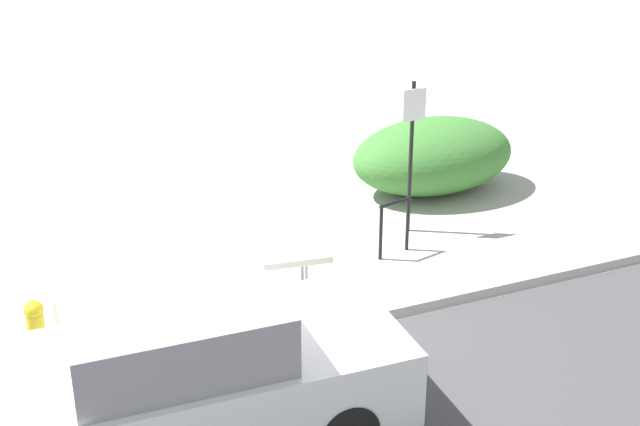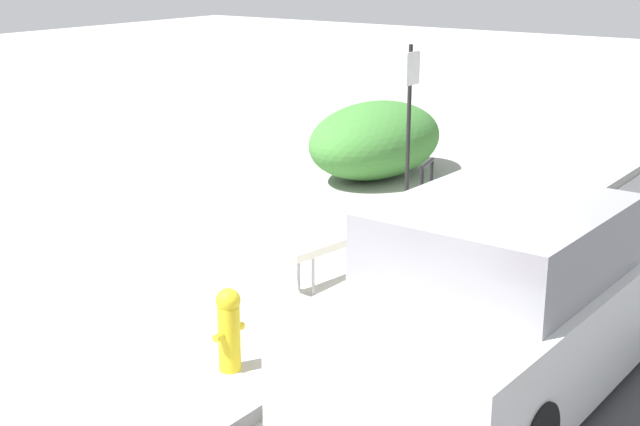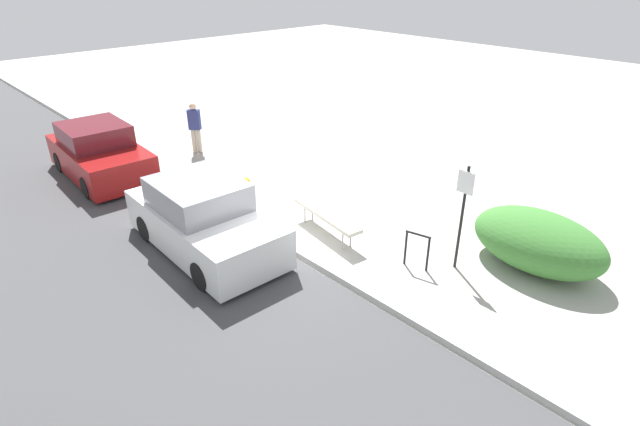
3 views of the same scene
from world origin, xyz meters
name	(u,v)px [view 2 (image 2 of 3)]	position (x,y,z in m)	size (l,w,h in m)	color
ground_plane	(424,306)	(0.00, 0.00, 0.00)	(60.00, 60.00, 0.00)	#ADAAA3
curb	(424,300)	(0.00, 0.00, 0.07)	(60.00, 0.20, 0.13)	#B7B7B2
bench	(354,233)	(0.35, 1.11, 0.50)	(2.25, 0.72, 0.56)	#99999E
bike_rack	(427,185)	(2.68, 1.49, 0.50)	(0.55, 0.18, 0.83)	black
sign_post	(410,110)	(3.25, 2.10, 1.38)	(0.36, 0.08, 2.30)	black
fire_hydrant	(229,327)	(-2.27, 0.69, 0.41)	(0.36, 0.22, 0.77)	gold
shrub_hedge	(376,140)	(4.37, 3.36, 0.61)	(2.79, 1.77, 1.22)	#3D7A33
parked_car_near	(503,303)	(-1.05, -1.32, 0.71)	(4.22, 1.99, 1.61)	black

